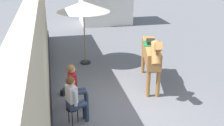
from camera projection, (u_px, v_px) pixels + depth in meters
ground_plane at (112, 71)px, 10.86m from camera, size 40.00×40.00×0.00m
pub_facade_wall at (41, 50)px, 8.41m from camera, size 0.34×14.00×3.40m
seated_visitor_near at (74, 97)px, 7.21m from camera, size 0.61×0.49×1.39m
seated_visitor_far at (75, 84)px, 7.94m from camera, size 0.61×0.49×1.39m
saddled_horse_center at (151, 54)px, 9.27m from camera, size 1.00×2.94×2.06m
cafe_parasol at (83, 7)px, 10.78m from camera, size 2.10×2.10×2.58m
satchel_bag at (64, 92)px, 8.98m from camera, size 0.26×0.30×0.20m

